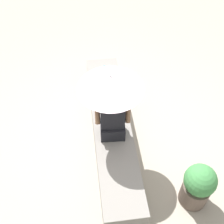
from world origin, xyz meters
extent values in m
plane|color=#9E9384|center=(0.00, 0.00, 0.00)|extent=(14.00, 14.00, 0.00)
cube|color=gray|center=(0.00, 0.00, 0.25)|extent=(2.95, 0.55, 0.50)
cube|color=black|center=(0.23, -0.01, 0.61)|extent=(0.30, 0.36, 0.22)
cube|color=black|center=(0.23, -0.01, 0.96)|extent=(0.22, 0.33, 0.48)
sphere|color=brown|center=(0.23, -0.01, 1.30)|extent=(0.20, 0.20, 0.20)
cylinder|color=brown|center=(0.24, 0.19, 0.98)|extent=(0.20, 0.08, 0.32)
cylinder|color=brown|center=(0.21, -0.21, 0.98)|extent=(0.20, 0.08, 0.32)
cylinder|color=#B7B7BC|center=(0.23, -0.04, 1.05)|extent=(0.02, 0.02, 1.11)
cone|color=silver|center=(0.23, -0.04, 1.52)|extent=(0.81, 0.81, 0.18)
sphere|color=#B7B7BC|center=(0.23, -0.04, 1.62)|extent=(0.03, 0.03, 0.03)
cube|color=black|center=(-0.42, 0.06, 0.68)|extent=(0.27, 0.17, 0.36)
torus|color=black|center=(-0.42, 0.06, 0.87)|extent=(0.20, 0.20, 0.01)
cube|color=#339ED1|center=(-1.11, 0.00, 0.50)|extent=(0.33, 0.29, 0.01)
cylinder|color=brown|center=(1.11, 0.99, 0.19)|extent=(0.38, 0.38, 0.37)
sphere|color=#3D7F42|center=(1.11, 0.99, 0.54)|extent=(0.42, 0.42, 0.42)
camera|label=1|loc=(2.69, -0.33, 3.85)|focal=46.53mm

